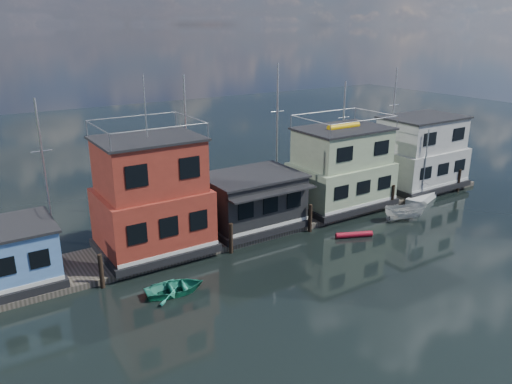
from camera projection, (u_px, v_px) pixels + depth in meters
ground at (367, 293)px, 29.62m from camera, size 160.00×160.00×0.00m
dock at (257, 225)px, 39.13m from camera, size 48.00×5.00×0.40m
houseboat_blue at (0, 257)px, 29.26m from camera, size 6.40×4.90×3.66m
houseboat_red at (152, 198)px, 33.53m from camera, size 7.40×5.90×11.86m
houseboat_dark at (252, 200)px, 38.15m from camera, size 7.40×6.10×4.06m
houseboat_green at (341, 168)px, 42.42m from camera, size 8.40×5.90×7.03m
houseboat_white at (420, 153)px, 47.55m from camera, size 8.40×5.90×6.66m
pilings at (274, 227)px, 36.44m from camera, size 42.28×0.28×2.20m
background_masts at (266, 138)px, 44.64m from camera, size 36.40×0.16×12.00m
day_sailer at (421, 197)px, 44.94m from camera, size 4.39×2.72×6.57m
motorboat at (405, 212)px, 40.56m from camera, size 3.95×2.63×1.43m
dinghy_teal at (175, 288)px, 29.54m from camera, size 3.87×3.00×0.73m
red_kayak at (354, 235)px, 37.40m from camera, size 2.77×1.50×0.42m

